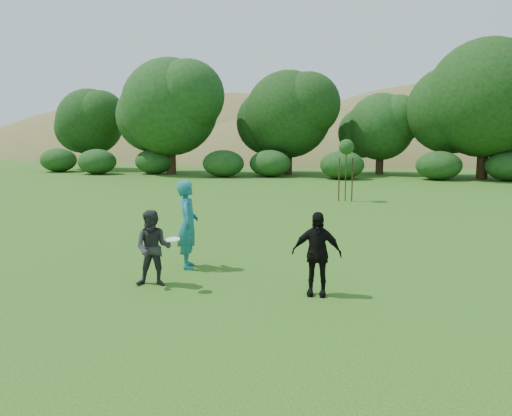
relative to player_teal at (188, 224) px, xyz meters
The scene contains 8 objects.
ground 1.60m from the player_teal, 34.87° to the right, with size 120.00×120.00×0.00m, color #19470C.
player_teal is the anchor object (origin of this frame).
player_grey 1.49m from the player_teal, 95.93° to the right, with size 0.75×0.58×1.54m, color #2A2B2D.
player_black 3.35m from the player_teal, 22.13° to the right, with size 0.94×0.39×1.60m, color black.
frisbee 1.73m from the player_teal, 77.42° to the right, with size 0.27×0.27×0.05m.
sapling 13.16m from the player_teal, 78.45° to the left, with size 0.70×0.70×2.85m.
hillside 68.97m from the player_teal, 89.61° to the left, with size 150.00×72.00×52.00m.
tree_row 28.56m from the player_teal, 81.36° to the left, with size 53.92×10.38×9.62m.
Camera 1 is at (3.22, -9.71, 3.00)m, focal length 35.00 mm.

